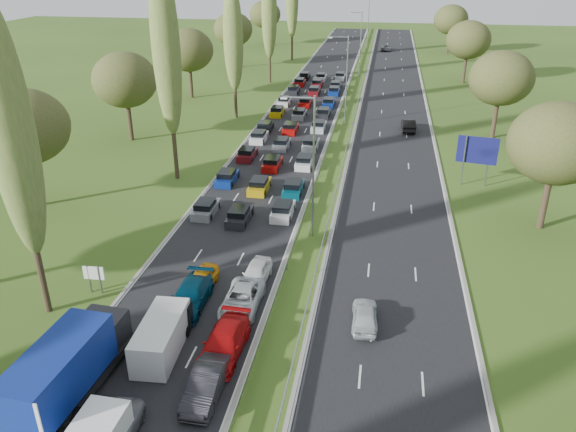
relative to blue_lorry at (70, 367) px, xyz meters
The scene contains 22 objects.
ground 59.09m from the blue_lorry, 80.12° to the left, with size 260.00×260.00×0.00m, color #324C18.
near_carriageway 60.81m from the blue_lorry, 86.81° to the left, with size 10.50×215.00×0.04m, color black.
far_carriageway 63.02m from the blue_lorry, 74.45° to the left, with size 10.50×215.00×0.04m, color black.
central_reservation 61.54m from the blue_lorry, 80.52° to the left, with size 2.36×215.00×0.32m.
lamp_columns 57.22m from the blue_lorry, 79.78° to the left, with size 0.18×140.18×12.00m.
poplar_row 47.85m from the blue_lorry, 97.22° to the left, with size 2.80×127.80×22.44m.
woodland_left 44.33m from the blue_lorry, 111.86° to the left, with size 8.00×166.00×11.10m.
woodland_right 54.05m from the blue_lorry, 56.55° to the left, with size 8.00×153.00×11.10m.
traffic_queue_fill 55.58m from the blue_lorry, 86.51° to the left, with size 9.05×68.43×0.80m.
near_car_7 9.97m from the blue_lorry, 70.04° to the left, with size 2.21×5.44×1.58m, color #042F46.
near_car_8 12.17m from the blue_lorry, 73.55° to the left, with size 1.62×4.03×1.37m, color #CA850D.
near_car_9 7.20m from the blue_lorry, ahead, with size 1.63×4.67×1.54m, color black.
near_car_10 11.92m from the blue_lorry, 54.43° to the left, with size 2.38×5.15×1.43m, color #AFB5B9.
near_car_11 8.59m from the blue_lorry, 34.47° to the left, with size 2.24×5.51×1.60m, color #AF0A0C.
near_car_12 14.92m from the blue_lorry, 61.54° to the left, with size 1.73×4.30×1.46m, color silver.
far_car_0 17.78m from the blue_lorry, 31.40° to the left, with size 1.64×4.08×1.39m, color #AFB5B9.
far_car_1 57.64m from the blue_lorry, 70.92° to the left, with size 1.69×4.86×1.60m, color black.
far_car_2 125.54m from the blue_lorry, 83.17° to the left, with size 2.45×5.30×1.47m, color slate.
blue_lorry is the anchor object (origin of this frame).
white_van_rear 5.71m from the blue_lorry, 54.26° to the left, with size 2.15×5.48×2.20m.
info_sign 10.54m from the blue_lorry, 111.00° to the left, with size 1.50×0.17×2.10m.
direction_sign 43.42m from the blue_lorry, 54.77° to the left, with size 3.96×0.79×5.20m.
Camera 1 is at (9.72, 0.70, 21.79)m, focal length 35.00 mm.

